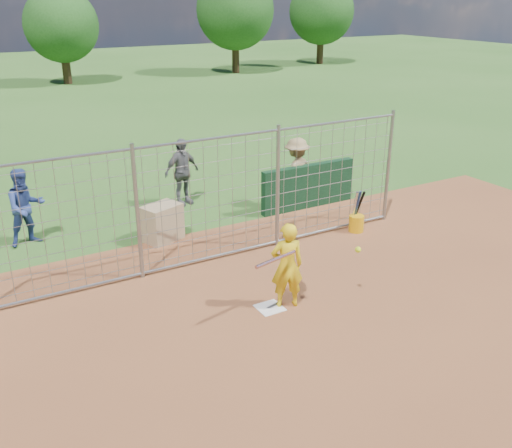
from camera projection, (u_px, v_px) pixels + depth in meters
ground at (264, 303)px, 9.93m from camera, size 100.00×100.00×0.00m
infield_dirt at (379, 403)px, 7.51m from camera, size 18.00×18.00×0.00m
home_plate at (270, 308)px, 9.76m from camera, size 0.43×0.43×0.02m
dugout_wall at (308, 186)px, 14.18m from camera, size 2.60×0.20×1.10m
batter at (287, 266)px, 9.57m from camera, size 0.64×0.52×1.53m
bystander_a at (26, 207)px, 11.98m from camera, size 0.91×0.76×1.67m
bystander_b at (182, 172)px, 14.27m from camera, size 1.07×0.64×1.70m
bystander_c at (296, 172)px, 14.20m from camera, size 1.27×0.97×1.74m
equipment_bin at (162, 223)px, 12.33m from camera, size 0.94×0.79×0.80m
equipment_in_play at (297, 257)px, 9.23m from camera, size 2.01×0.37×0.19m
bucket_with_bats at (356, 221)px, 12.84m from camera, size 0.34×0.39×0.97m
backstop_fence at (212, 201)px, 11.06m from camera, size 9.08×0.08×2.60m
tree_line at (62, 17)px, 32.58m from camera, size 44.66×6.72×6.48m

